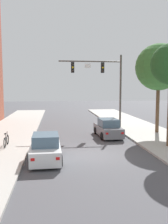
# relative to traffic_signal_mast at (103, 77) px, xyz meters

# --- Properties ---
(ground_plane) EXTENTS (120.00, 120.00, 0.00)m
(ground_plane) POSITION_rel_traffic_signal_mast_xyz_m (-2.77, -9.64, -5.34)
(ground_plane) COLOR #4C4C51
(traffic_signal_mast) EXTENTS (6.49, 0.38, 7.50)m
(traffic_signal_mast) POSITION_rel_traffic_signal_mast_xyz_m (0.00, 0.00, 0.00)
(traffic_signal_mast) COLOR #514C47
(traffic_signal_mast) RESTS_ON sidewalk_right
(car_lead_grey) EXTENTS (2.00, 4.32, 1.60)m
(car_lead_grey) POSITION_rel_traffic_signal_mast_xyz_m (-0.36, -4.01, -4.62)
(car_lead_grey) COLOR slate
(car_lead_grey) RESTS_ON ground
(car_following_white) EXTENTS (1.91, 4.28, 1.60)m
(car_following_white) POSITION_rel_traffic_signal_mast_xyz_m (-5.55, -10.38, -4.62)
(car_following_white) COLOR silver
(car_following_white) RESTS_ON ground
(bicycle_leaning) EXTENTS (0.12, 1.77, 0.98)m
(bicycle_leaning) POSITION_rel_traffic_signal_mast_xyz_m (-8.48, -7.10, -4.80)
(bicycle_leaning) COLOR black
(bicycle_leaning) RESTS_ON sidewalk_left
(street_tree_second) EXTENTS (4.25, 4.25, 8.14)m
(street_tree_second) POSITION_rel_traffic_signal_mast_xyz_m (4.47, -3.29, 0.80)
(street_tree_second) COLOR brown
(street_tree_second) RESTS_ON sidewalk_right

